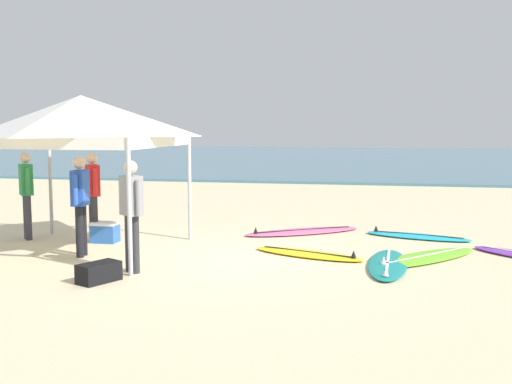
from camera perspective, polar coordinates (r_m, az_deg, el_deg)
name	(u,v)px	position (r m, az deg, el deg)	size (l,w,h in m)	color
ground_plane	(221,258)	(10.39, -3.25, -6.19)	(80.00, 80.00, 0.00)	beige
sea	(338,158)	(41.15, 7.66, 3.17)	(80.00, 36.00, 0.10)	teal
canopy_tent	(81,116)	(11.10, -15.99, 6.80)	(3.08, 3.08, 2.75)	#B7B7BC
surfboard_teal	(388,264)	(10.02, 12.17, -6.58)	(0.71, 2.29, 0.19)	#19847F
surfboard_cyan	(417,236)	(12.62, 14.79, -3.99)	(2.16, 1.15, 0.19)	#23B2CC
surfboard_yellow	(309,254)	(10.60, 4.92, -5.75)	(2.12, 1.26, 0.19)	yellow
surfboard_pink	(302,231)	(12.78, 4.34, -3.67)	(2.54, 1.97, 0.19)	pink
surfboard_lime	(425,257)	(10.65, 15.44, -5.90)	(2.18, 2.32, 0.19)	#7AD12D
person_red	(93,190)	(12.18, -14.97, 0.16)	(0.39, 0.45, 1.71)	#2D2D33
person_green	(26,189)	(12.74, -20.62, 0.23)	(0.40, 0.44, 1.71)	#383842
person_blue	(80,199)	(10.79, -16.05, -0.63)	(0.27, 0.55, 1.71)	black
person_grey	(131,208)	(9.44, -11.54, -1.48)	(0.45, 0.40, 1.71)	#2D2D33
gear_bag_near_tent	(99,272)	(9.10, -14.44, -7.27)	(0.60, 0.32, 0.28)	black
cooler_box	(105,232)	(12.08, -13.90, -3.65)	(0.50, 0.36, 0.39)	#2D60B7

